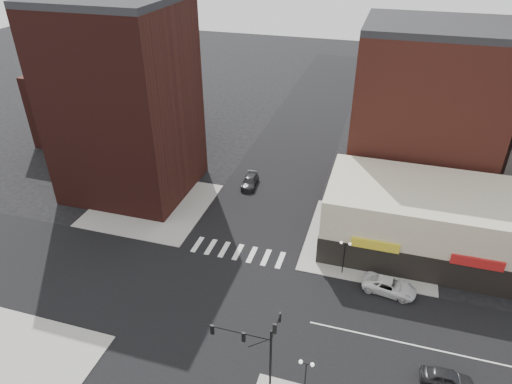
% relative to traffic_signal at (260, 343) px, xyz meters
% --- Properties ---
extents(ground, '(240.00, 240.00, 0.00)m').
position_rel_traffic_signal_xyz_m(ground, '(-7.24, 7.83, -4.96)').
color(ground, black).
rests_on(ground, ground).
extents(road_ew, '(200.00, 14.00, 0.02)m').
position_rel_traffic_signal_xyz_m(road_ew, '(-7.24, 7.83, -4.95)').
color(road_ew, black).
rests_on(road_ew, ground).
extents(road_ns, '(14.00, 200.00, 0.02)m').
position_rel_traffic_signal_xyz_m(road_ns, '(-7.24, 7.83, -4.95)').
color(road_ns, black).
rests_on(road_ns, ground).
extents(sidewalk_nw, '(15.00, 15.00, 0.12)m').
position_rel_traffic_signal_xyz_m(sidewalk_nw, '(-21.74, 22.33, -4.90)').
color(sidewalk_nw, gray).
rests_on(sidewalk_nw, ground).
extents(sidewalk_ne, '(15.00, 15.00, 0.12)m').
position_rel_traffic_signal_xyz_m(sidewalk_ne, '(7.26, 22.33, -4.90)').
color(sidewalk_ne, gray).
rests_on(sidewalk_ne, ground).
extents(building_nw, '(16.00, 15.00, 25.00)m').
position_rel_traffic_signal_xyz_m(building_nw, '(-26.24, 26.33, 7.54)').
color(building_nw, '#361411').
rests_on(building_nw, ground).
extents(building_nw_low, '(20.00, 18.00, 12.00)m').
position_rel_traffic_signal_xyz_m(building_nw_low, '(-39.24, 41.83, 1.04)').
color(building_nw_low, '#361411').
rests_on(building_nw_low, ground).
extents(building_ne_midrise, '(18.00, 15.00, 22.00)m').
position_rel_traffic_signal_xyz_m(building_ne_midrise, '(11.76, 37.33, 6.04)').
color(building_ne_midrise, maroon).
rests_on(building_ne_midrise, ground).
extents(building_ne_row, '(24.20, 12.20, 8.00)m').
position_rel_traffic_signal_xyz_m(building_ne_row, '(13.76, 22.83, -1.66)').
color(building_ne_row, beige).
rests_on(building_ne_row, ground).
extents(traffic_signal, '(5.59, 3.09, 7.77)m').
position_rel_traffic_signal_xyz_m(traffic_signal, '(0.00, 0.00, 0.00)').
color(traffic_signal, black).
rests_on(traffic_signal, ground).
extents(street_lamp_se_a, '(1.22, 0.32, 4.16)m').
position_rel_traffic_signal_xyz_m(street_lamp_se_a, '(3.76, -0.17, -1.67)').
color(street_lamp_se_a, black).
rests_on(street_lamp_se_a, sidewalk_se).
extents(street_lamp_ne, '(1.22, 0.32, 4.16)m').
position_rel_traffic_signal_xyz_m(street_lamp_ne, '(4.76, 15.83, -1.67)').
color(street_lamp_ne, black).
rests_on(street_lamp_ne, sidewalk_ne).
extents(white_suv, '(5.75, 3.22, 1.52)m').
position_rel_traffic_signal_xyz_m(white_suv, '(9.79, 14.33, -4.20)').
color(white_suv, silver).
rests_on(white_suv, ground).
extents(dark_sedan_east, '(4.28, 1.84, 1.44)m').
position_rel_traffic_signal_xyz_m(dark_sedan_east, '(14.86, 4.42, -4.24)').
color(dark_sedan_east, black).
rests_on(dark_sedan_east, ground).
extents(dark_sedan_north, '(2.41, 5.01, 1.41)m').
position_rel_traffic_signal_xyz_m(dark_sedan_north, '(-10.57, 31.13, -4.26)').
color(dark_sedan_north, black).
rests_on(dark_sedan_north, ground).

